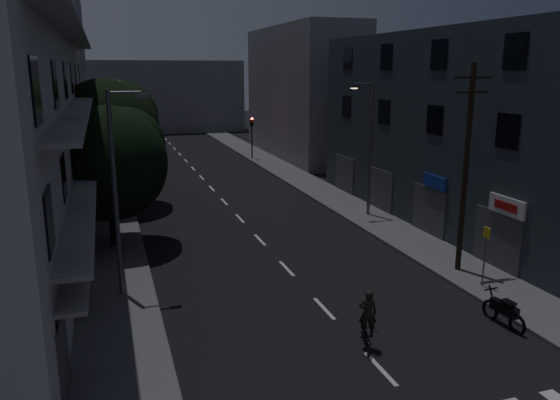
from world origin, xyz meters
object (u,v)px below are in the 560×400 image
bus_stop_sign (486,246)px  motorcycle (504,312)px  utility_pole (466,165)px  cyclist (367,329)px

bus_stop_sign → motorcycle: 3.57m
bus_stop_sign → motorcycle: bus_stop_sign is taller
bus_stop_sign → motorcycle: size_ratio=1.24×
utility_pole → bus_stop_sign: utility_pole is taller
bus_stop_sign → cyclist: size_ratio=1.24×
motorcycle → cyclist: (-5.36, 0.02, 0.17)m
motorcycle → cyclist: cyclist is taller
bus_stop_sign → motorcycle: bearing=-115.4°
bus_stop_sign → utility_pole: bearing=83.2°
utility_pole → motorcycle: bearing=-108.4°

